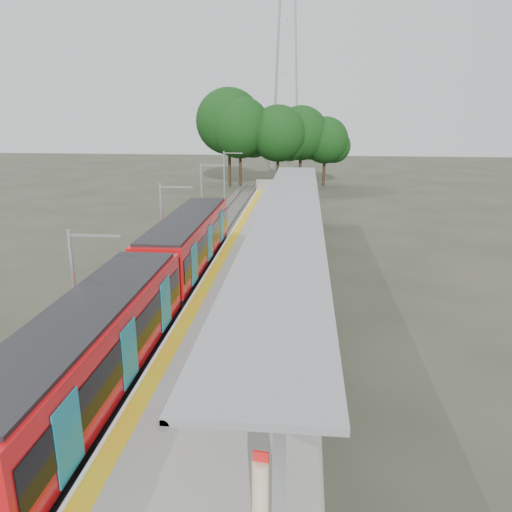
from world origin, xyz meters
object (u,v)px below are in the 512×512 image
Objects in this scene: train at (153,281)px; bench_mid at (307,240)px; bench_near at (292,297)px; bench_far at (307,208)px; info_pillar_near at (261,490)px; info_pillar_far at (298,241)px; litter_bin at (293,278)px.

bench_mid is at bearing 54.96° from train.
train reaches higher than bench_near.
bench_near is 10.18m from bench_mid.
train is 22.13m from bench_far.
bench_far reaches higher than bench_near.
bench_far is at bearing 98.86° from bench_mid.
info_pillar_far reaches higher than info_pillar_near.
bench_mid is 22.38m from info_pillar_near.
info_pillar_near is at bearing -91.09° from litter_bin.
info_pillar_near is at bearing -83.70° from bench_mid.
bench_near is 2.77m from litter_bin.
bench_mid is at bearing 80.77° from bench_near.
litter_bin is at bearing 96.92° from info_pillar_near.
info_pillar_far reaches higher than litter_bin.
train is 15.86× the size of info_pillar_near.
bench_far is at bearing 82.73° from bench_near.
litter_bin is at bearing 85.66° from bench_near.
train reaches higher than bench_far.
train is at bearing 174.28° from bench_near.
train is 10.76m from info_pillar_far.
bench_mid is 1.70m from info_pillar_far.
bench_mid is 1.14× the size of bench_far.
litter_bin is (-0.75, -18.22, -0.06)m from bench_far.
litter_bin is (6.36, 2.74, -0.56)m from train.
bench_near is (6.41, -0.04, -0.52)m from train.
info_pillar_near is at bearing -92.34° from bench_far.
bench_far is (0.69, 20.99, 0.01)m from bench_near.
info_pillar_near is 20.79m from info_pillar_far.
bench_near is at bearing -88.96° from litter_bin.
litter_bin is at bearing -108.82° from info_pillar_far.
bench_near is 0.87× the size of info_pillar_near.
bench_far is at bearing 96.23° from info_pillar_near.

